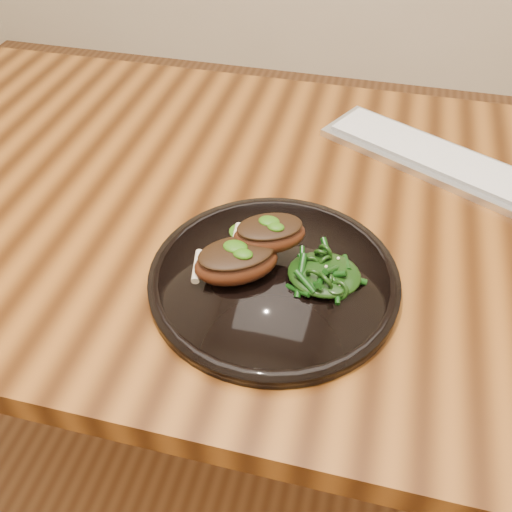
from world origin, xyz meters
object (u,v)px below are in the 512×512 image
Objects in this scene: greens_heap at (325,271)px; lamb_chop_front at (236,261)px; desk at (311,250)px; plate at (274,279)px; keyboard at (433,157)px.

lamb_chop_front is at bearing -171.01° from greens_heap.
greens_heap reaches higher than desk.
desk is 0.19m from plate.
lamb_chop_front is 0.42m from keyboard.
greens_heap is at bearing -111.23° from keyboard.
plate reaches higher than keyboard.
lamb_chop_front reaches higher than plate.
desk is 0.23m from lamb_chop_front.
greens_heap reaches higher than keyboard.
greens_heap is (0.11, 0.02, -0.01)m from lamb_chop_front.
desk is at bearing -134.24° from keyboard.
greens_heap is (0.06, 0.01, 0.02)m from plate.
plate is 0.39m from keyboard.
lamb_chop_front reaches higher than keyboard.
desk is at bearing 67.98° from lamb_chop_front.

